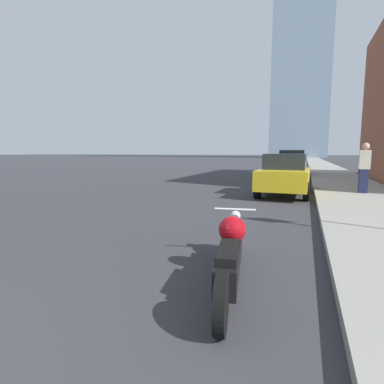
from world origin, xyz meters
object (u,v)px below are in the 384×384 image
Objects in this scene: parked_car_green at (291,163)px; motorcycle at (230,252)px; parked_car_yellow at (285,174)px; pedestrian at (364,167)px.

motorcycle is at bearing -93.08° from parked_car_green.
parked_car_yellow is 2.76m from pedestrian.
motorcycle is 0.62× the size of parked_car_green.
pedestrian is (2.83, 8.81, 0.71)m from motorcycle.
parked_car_yellow is 10.25m from parked_car_green.
motorcycle is 0.65× the size of parked_car_yellow.
parked_car_green is (-0.24, 10.25, 0.10)m from parked_car_yellow.
pedestrian reaches higher than parked_car_yellow.
parked_car_yellow is (0.13, 8.35, 0.41)m from motorcycle.
pedestrian is at bearing 11.56° from parked_car_yellow.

